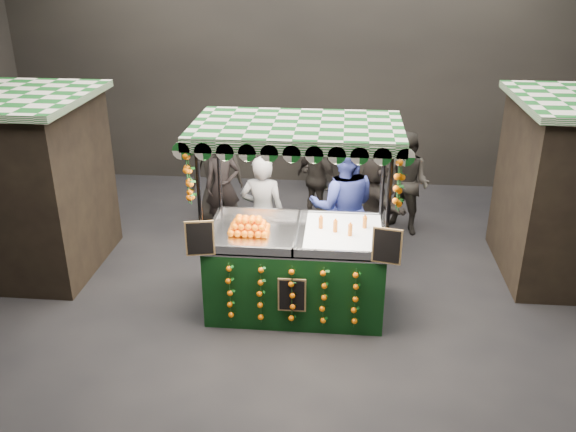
{
  "coord_description": "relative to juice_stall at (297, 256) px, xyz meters",
  "views": [
    {
      "loc": [
        0.59,
        -6.87,
        4.42
      ],
      "look_at": [
        -0.09,
        0.43,
        1.2
      ],
      "focal_mm": 38.18,
      "sensor_mm": 36.0,
      "label": 1
    }
  ],
  "objects": [
    {
      "name": "vendor_grey",
      "position": [
        -0.59,
        1.09,
        0.1
      ],
      "size": [
        0.66,
        0.46,
        1.76
      ],
      "rotation": [
        0.0,
        0.0,
        3.09
      ],
      "color": "slate",
      "rests_on": "ground"
    },
    {
      "name": "vendor_blue",
      "position": [
        0.57,
        1.13,
        0.23
      ],
      "size": [
        1.01,
        0.8,
        2.02
      ],
      "rotation": [
        0.0,
        0.0,
        3.17
      ],
      "color": "navy",
      "rests_on": "ground"
    },
    {
      "name": "shopper_5",
      "position": [
        1.06,
        1.98,
        -0.01
      ],
      "size": [
        0.96,
        1.5,
        1.54
      ],
      "rotation": [
        0.0,
        0.0,
        1.96
      ],
      "color": "#292421",
      "rests_on": "ground"
    },
    {
      "name": "shopper_4",
      "position": [
        -1.58,
        2.69,
        0.12
      ],
      "size": [
        1.0,
        0.79,
        1.8
      ],
      "rotation": [
        0.0,
        0.0,
        3.42
      ],
      "color": "black",
      "rests_on": "ground"
    },
    {
      "name": "shopper_3",
      "position": [
        0.16,
        4.34,
        -0.01
      ],
      "size": [
        1.12,
        1.1,
        1.54
      ],
      "rotation": [
        0.0,
        0.0,
        0.76
      ],
      "color": "#2C2724",
      "rests_on": "ground"
    },
    {
      "name": "shopper_0",
      "position": [
        -1.43,
        2.38,
        0.01
      ],
      "size": [
        0.64,
        0.48,
        1.58
      ],
      "rotation": [
        0.0,
        0.0,
        0.2
      ],
      "color": "black",
      "rests_on": "ground"
    },
    {
      "name": "ground",
      "position": [
        -0.06,
        -0.12,
        -0.78
      ],
      "size": [
        12.0,
        12.0,
        0.0
      ],
      "primitive_type": "plane",
      "color": "black",
      "rests_on": "ground"
    },
    {
      "name": "juice_stall",
      "position": [
        0.0,
        0.0,
        0.0
      ],
      "size": [
        2.6,
        1.53,
        2.52
      ],
      "color": "black",
      "rests_on": "ground"
    },
    {
      "name": "shopper_2",
      "position": [
        0.12,
        2.94,
        -0.01
      ],
      "size": [
        0.93,
        0.86,
        1.53
      ],
      "rotation": [
        0.0,
        0.0,
        2.45
      ],
      "color": "black",
      "rests_on": "ground"
    },
    {
      "name": "shopper_1",
      "position": [
        1.6,
        2.58,
        0.08
      ],
      "size": [
        1.05,
        1.01,
        1.71
      ],
      "rotation": [
        0.0,
        0.0,
        -0.6
      ],
      "color": "#2C2824",
      "rests_on": "ground"
    },
    {
      "name": "market_hall",
      "position": [
        -0.06,
        -0.12,
        2.6
      ],
      "size": [
        12.1,
        10.1,
        5.05
      ],
      "color": "black",
      "rests_on": "ground"
    }
  ]
}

